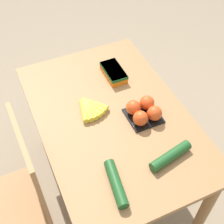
{
  "coord_description": "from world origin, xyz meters",
  "views": [
    {
      "loc": [
        -0.99,
        0.45,
        1.99
      ],
      "look_at": [
        0.0,
        0.0,
        0.75
      ],
      "focal_mm": 50.0,
      "sensor_mm": 36.0,
      "label": 1
    }
  ],
  "objects_px": {
    "banana_bunch": "(90,108)",
    "cucumber_far": "(171,156)",
    "tomato_pack": "(144,111)",
    "chair": "(18,201)",
    "carrot_bag": "(114,72)",
    "cucumber_near": "(116,183)"
  },
  "relations": [
    {
      "from": "banana_bunch",
      "to": "cucumber_far",
      "type": "bearing_deg",
      "value": -152.49
    },
    {
      "from": "tomato_pack",
      "to": "cucumber_far",
      "type": "height_order",
      "value": "tomato_pack"
    },
    {
      "from": "tomato_pack",
      "to": "cucumber_far",
      "type": "relative_size",
      "value": 0.74
    },
    {
      "from": "chair",
      "to": "banana_bunch",
      "type": "height_order",
      "value": "chair"
    },
    {
      "from": "carrot_bag",
      "to": "banana_bunch",
      "type": "bearing_deg",
      "value": 130.72
    },
    {
      "from": "chair",
      "to": "tomato_pack",
      "type": "distance_m",
      "value": 0.79
    },
    {
      "from": "chair",
      "to": "cucumber_near",
      "type": "distance_m",
      "value": 0.55
    },
    {
      "from": "chair",
      "to": "carrot_bag",
      "type": "relative_size",
      "value": 5.25
    },
    {
      "from": "carrot_bag",
      "to": "chair",
      "type": "bearing_deg",
      "value": 121.45
    },
    {
      "from": "tomato_pack",
      "to": "cucumber_near",
      "type": "xyz_separation_m",
      "value": [
        -0.31,
        0.3,
        -0.02
      ]
    },
    {
      "from": "banana_bunch",
      "to": "cucumber_far",
      "type": "relative_size",
      "value": 0.72
    },
    {
      "from": "chair",
      "to": "cucumber_near",
      "type": "relative_size",
      "value": 4.31
    },
    {
      "from": "banana_bunch",
      "to": "chair",
      "type": "bearing_deg",
      "value": 116.41
    },
    {
      "from": "chair",
      "to": "banana_bunch",
      "type": "xyz_separation_m",
      "value": [
        0.25,
        -0.5,
        0.23
      ]
    },
    {
      "from": "chair",
      "to": "carrot_bag",
      "type": "distance_m",
      "value": 0.89
    },
    {
      "from": "cucumber_far",
      "to": "carrot_bag",
      "type": "bearing_deg",
      "value": 0.2
    },
    {
      "from": "cucumber_near",
      "to": "banana_bunch",
      "type": "bearing_deg",
      "value": -7.39
    },
    {
      "from": "tomato_pack",
      "to": "carrot_bag",
      "type": "distance_m",
      "value": 0.36
    },
    {
      "from": "chair",
      "to": "cucumber_far",
      "type": "height_order",
      "value": "chair"
    },
    {
      "from": "banana_bunch",
      "to": "tomato_pack",
      "type": "relative_size",
      "value": 0.98
    },
    {
      "from": "cucumber_near",
      "to": "tomato_pack",
      "type": "bearing_deg",
      "value": -44.05
    },
    {
      "from": "tomato_pack",
      "to": "cucumber_far",
      "type": "xyz_separation_m",
      "value": [
        -0.29,
        0.01,
        -0.02
      ]
    }
  ]
}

